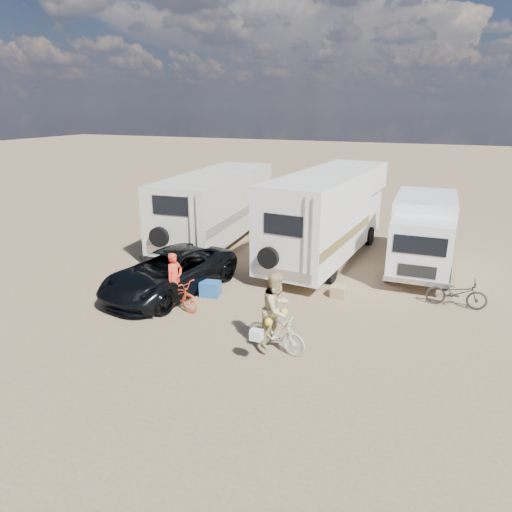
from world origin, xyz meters
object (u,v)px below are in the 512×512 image
at_px(rv_main, 328,216).
at_px(bike_parked, 456,293).
at_px(dark_suv, 170,272).
at_px(rider_woman, 276,316).
at_px(bike_man, 176,293).
at_px(box_truck, 422,235).
at_px(rider_man, 175,284).
at_px(rv_left, 216,208).
at_px(cooler, 210,289).
at_px(crate, 339,291).
at_px(bike_woman, 276,332).

bearing_deg(rv_main, bike_parked, -27.97).
relative_size(rv_main, dark_suv, 1.71).
relative_size(dark_suv, rider_woman, 2.62).
distance_m(dark_suv, bike_man, 1.31).
relative_size(rider_woman, bike_parked, 1.09).
relative_size(box_truck, rider_man, 3.44).
bearing_deg(bike_parked, dark_suv, 104.16).
distance_m(rv_left, bike_man, 7.30).
relative_size(box_truck, bike_parked, 3.08).
xyz_separation_m(rv_main, cooler, (-2.47, -5.27, -1.46)).
relative_size(dark_suv, cooler, 8.08).
distance_m(bike_parked, crate, 3.51).
xyz_separation_m(dark_suv, bike_parked, (8.62, 2.30, -0.23)).
bearing_deg(rv_main, rider_man, -109.70).
height_order(rv_left, dark_suv, rv_left).
xyz_separation_m(dark_suv, bike_man, (0.83, -0.99, -0.22)).
bearing_deg(rider_man, bike_woman, -93.81).
bearing_deg(bike_parked, bike_woman, 136.75).
bearing_deg(bike_man, rv_left, 32.07).
xyz_separation_m(box_truck, dark_suv, (-7.37, -5.35, -0.64)).
xyz_separation_m(bike_woman, rider_man, (-3.66, 1.22, 0.28)).
xyz_separation_m(rv_main, rv_left, (-5.16, 0.45, -0.19)).
bearing_deg(crate, rv_main, 109.75).
xyz_separation_m(dark_suv, rider_man, (0.83, -0.99, 0.08)).
bearing_deg(rider_woman, box_truck, -8.42).
xyz_separation_m(box_truck, rider_woman, (-2.88, -7.57, -0.38)).
height_order(box_truck, crate, box_truck).
relative_size(bike_man, crate, 3.99).
bearing_deg(rv_left, crate, -37.06).
height_order(rider_man, crate, rider_man).
bearing_deg(rv_main, dark_suv, -119.83).
bearing_deg(rider_man, cooler, -9.82).
bearing_deg(box_truck, rv_main, 177.32).
bearing_deg(bike_woman, rv_main, 17.30).
relative_size(rv_left, box_truck, 1.53).
bearing_deg(bike_woman, bike_parked, -30.01).
distance_m(rider_man, bike_parked, 8.47).
relative_size(dark_suv, rider_man, 3.21).
xyz_separation_m(rv_main, bike_man, (-3.00, -6.44, -1.24)).
bearing_deg(box_truck, rider_woman, -111.91).
bearing_deg(rider_man, bike_parked, -52.35).
relative_size(rv_main, box_truck, 1.60).
relative_size(box_truck, dark_suv, 1.07).
height_order(box_truck, rider_man, box_truck).
distance_m(box_truck, dark_suv, 9.12).
distance_m(rv_left, bike_parked, 10.63).
height_order(rv_main, crate, rv_main).
relative_size(bike_man, rider_woman, 0.95).
xyz_separation_m(rv_main, rider_woman, (0.65, -7.67, -0.76)).
height_order(rv_main, box_truck, rv_main).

